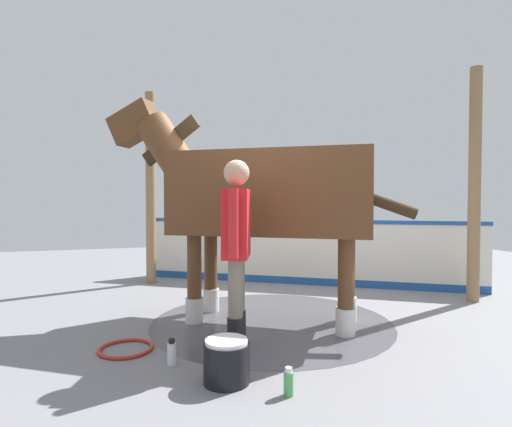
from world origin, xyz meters
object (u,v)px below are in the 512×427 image
(wash_bucket, at_px, (226,361))
(hose_coil, at_px, (126,348))
(handler, at_px, (237,241))
(bottle_shampoo, at_px, (172,353))
(horse, at_px, (261,195))
(bottle_spray, at_px, (289,383))

(wash_bucket, distance_m, hose_coil, 1.17)
(handler, height_order, bottle_shampoo, handler)
(bottle_shampoo, height_order, hose_coil, bottle_shampoo)
(horse, height_order, wash_bucket, horse)
(bottle_shampoo, bearing_deg, horse, 130.93)
(horse, bearing_deg, bottle_spray, 110.81)
(handler, distance_m, bottle_spray, 1.30)
(handler, xyz_separation_m, bottle_shampoo, (0.12, -0.59, -0.90))
(bottle_spray, distance_m, hose_coil, 1.66)
(handler, xyz_separation_m, hose_coil, (-0.33, -0.96, -0.99))
(horse, height_order, bottle_spray, horse)
(horse, bearing_deg, wash_bucket, 95.23)
(bottle_spray, height_order, hose_coil, bottle_spray)
(bottle_spray, bearing_deg, hose_coil, -138.93)
(bottle_spray, bearing_deg, bottle_shampoo, -137.74)
(wash_bucket, relative_size, hose_coil, 0.70)
(wash_bucket, relative_size, bottle_spray, 1.73)
(handler, bearing_deg, wash_bucket, -91.54)
(horse, distance_m, bottle_shampoo, 1.96)
(horse, distance_m, hose_coil, 2.09)
(wash_bucket, bearing_deg, bottle_spray, 47.94)
(horse, height_order, hose_coil, horse)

